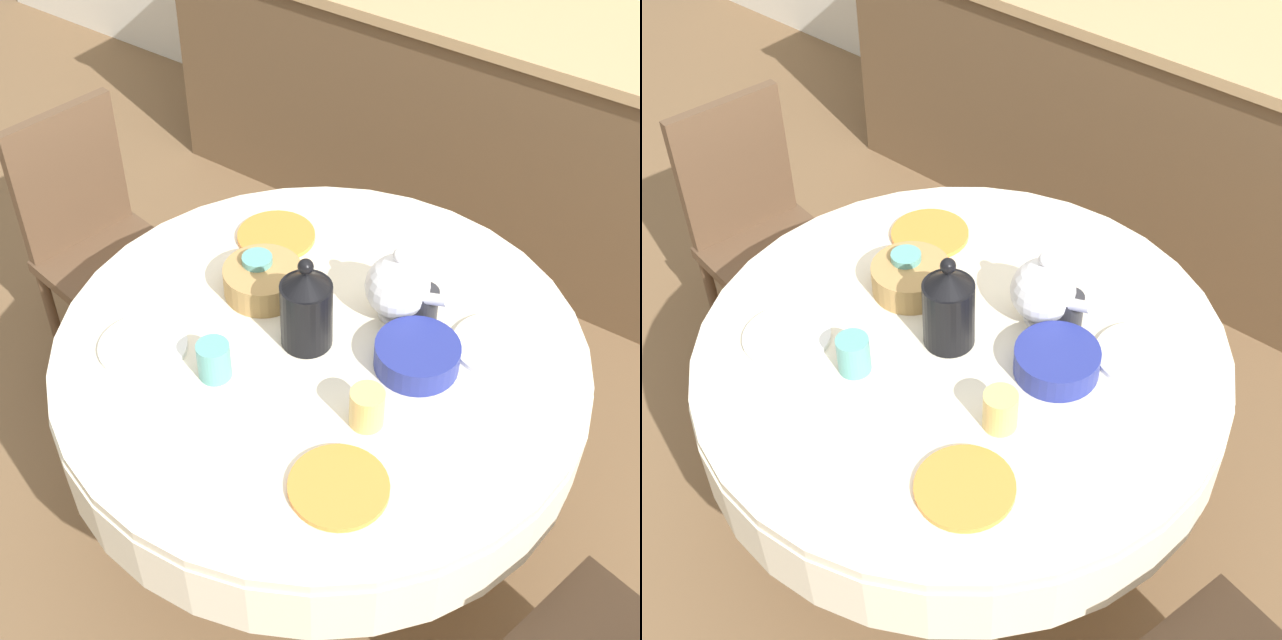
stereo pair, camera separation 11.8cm
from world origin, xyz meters
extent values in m
plane|color=brown|center=(0.00, 0.00, 0.00)|extent=(12.00, 12.00, 0.00)
cube|color=brown|center=(0.00, 1.54, 0.45)|extent=(3.20, 0.60, 0.89)
cube|color=tan|center=(0.00, 1.54, 0.91)|extent=(3.24, 0.64, 0.04)
cylinder|color=brown|center=(0.00, 0.00, 0.02)|extent=(0.44, 0.44, 0.04)
cylinder|color=brown|center=(0.00, 0.00, 0.28)|extent=(0.11, 0.11, 0.48)
cylinder|color=silver|center=(0.00, 0.00, 0.61)|extent=(1.33, 1.33, 0.18)
cylinder|color=silver|center=(0.00, 0.00, 0.71)|extent=(1.32, 1.32, 0.03)
cylinder|color=brown|center=(0.77, 0.00, 0.20)|extent=(0.04, 0.04, 0.39)
cube|color=brown|center=(-0.92, 0.15, 0.41)|extent=(0.46, 0.46, 0.04)
cube|color=brown|center=(-1.10, 0.18, 0.67)|extent=(0.10, 0.38, 0.47)
cylinder|color=brown|center=(-0.71, 0.30, 0.20)|extent=(0.04, 0.04, 0.39)
cylinder|color=brown|center=(-0.77, -0.05, 0.20)|extent=(0.04, 0.04, 0.39)
cylinder|color=brown|center=(-1.06, 0.35, 0.20)|extent=(0.04, 0.04, 0.39)
cylinder|color=brown|center=(-1.12, 0.01, 0.20)|extent=(0.04, 0.04, 0.39)
cylinder|color=white|center=(-0.34, -0.26, 0.73)|extent=(0.22, 0.22, 0.01)
cylinder|color=#5BA39E|center=(-0.14, -0.23, 0.77)|extent=(0.08, 0.08, 0.10)
cylinder|color=orange|center=(0.28, -0.33, 0.73)|extent=(0.22, 0.22, 0.01)
cylinder|color=#DBB766|center=(0.23, -0.14, 0.77)|extent=(0.08, 0.08, 0.10)
cylinder|color=orange|center=(-0.34, 0.27, 0.73)|extent=(0.22, 0.22, 0.01)
cylinder|color=#5BA39E|center=(-0.26, 0.08, 0.77)|extent=(0.08, 0.08, 0.10)
cylinder|color=white|center=(0.36, 0.24, 0.73)|extent=(0.22, 0.22, 0.01)
cylinder|color=#28282D|center=(0.16, 0.22, 0.77)|extent=(0.08, 0.08, 0.10)
cylinder|color=black|center=(-0.03, -0.01, 0.82)|extent=(0.13, 0.13, 0.18)
cone|color=black|center=(-0.03, -0.01, 0.93)|extent=(0.11, 0.11, 0.04)
sphere|color=black|center=(-0.03, -0.01, 0.97)|extent=(0.04, 0.04, 0.04)
cylinder|color=white|center=(0.10, 0.20, 0.73)|extent=(0.09, 0.09, 0.01)
sphere|color=white|center=(0.10, 0.20, 0.82)|extent=(0.16, 0.16, 0.16)
cylinder|color=white|center=(0.19, 0.20, 0.83)|extent=(0.09, 0.03, 0.06)
sphere|color=white|center=(0.10, 0.20, 0.92)|extent=(0.04, 0.04, 0.04)
cylinder|color=#AD844C|center=(-0.23, 0.07, 0.76)|extent=(0.21, 0.21, 0.08)
cylinder|color=navy|center=(0.23, 0.07, 0.76)|extent=(0.20, 0.20, 0.07)
camera|label=1|loc=(0.89, -1.25, 2.28)|focal=50.00mm
camera|label=2|loc=(0.98, -1.18, 2.28)|focal=50.00mm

